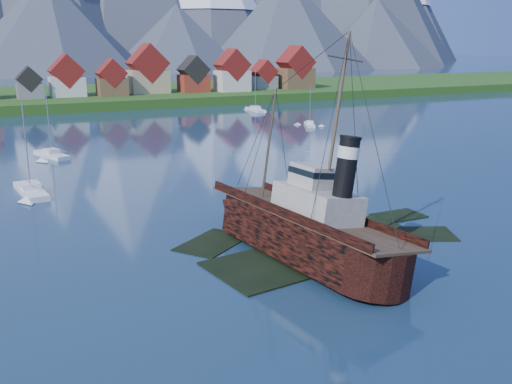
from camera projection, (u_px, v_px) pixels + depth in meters
name	position (u px, v px, depth m)	size (l,w,h in m)	color
ground	(315.00, 248.00, 58.82)	(1400.00, 1400.00, 0.00)	#193047
shoal	(319.00, 242.00, 61.53)	(31.71, 21.24, 1.14)	black
shore_bank	(68.00, 101.00, 206.61)	(600.00, 80.00, 3.20)	#204413
seawall	(87.00, 112.00, 173.58)	(600.00, 2.50, 2.00)	#3F3D38
tugboat_wreck	(293.00, 225.00, 56.92)	(6.72, 28.95, 22.94)	black
sailboat_a	(31.00, 192.00, 79.72)	(3.98, 11.12, 13.28)	silver
sailboat_d	(310.00, 125.00, 144.55)	(4.96, 7.99, 10.73)	silver
sailboat_e	(255.00, 110.00, 175.78)	(3.79, 11.36, 12.94)	silver
sailboat_f	(52.00, 156.00, 105.24)	(5.62, 10.11, 12.72)	silver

